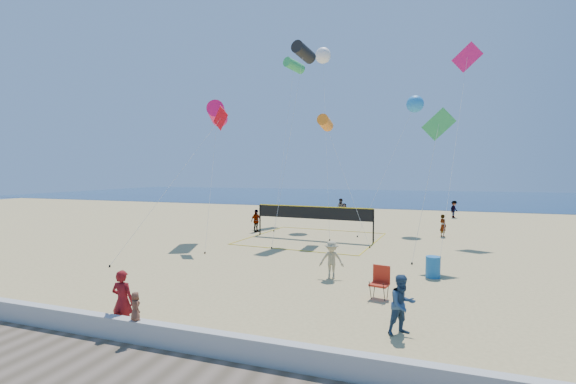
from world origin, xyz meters
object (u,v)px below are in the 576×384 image
(woman, at_px, (123,301))
(trash_barrel, at_px, (433,267))
(camp_chair, at_px, (380,280))
(volleyball_net, at_px, (313,217))

(woman, bearing_deg, trash_barrel, -142.11)
(trash_barrel, bearing_deg, woman, -134.01)
(camp_chair, height_order, trash_barrel, camp_chair)
(camp_chair, bearing_deg, volleyball_net, 128.51)
(trash_barrel, bearing_deg, camp_chair, -118.49)
(woman, xyz_separation_m, camp_chair, (6.66, 5.37, -0.23))
(trash_barrel, bearing_deg, volleyball_net, 134.13)
(camp_chair, xyz_separation_m, volleyball_net, (-5.51, 11.12, 0.86))
(volleyball_net, bearing_deg, trash_barrel, -40.78)
(camp_chair, xyz_separation_m, trash_barrel, (1.89, 3.49, -0.20))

